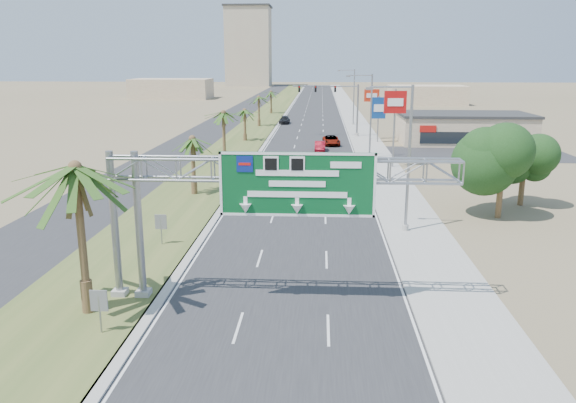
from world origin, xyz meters
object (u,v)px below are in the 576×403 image
(car_left_lane, at_px, (273,193))
(pole_sign_blue, at_px, (379,109))
(store_building, at_px, (464,129))
(car_mid_lane, at_px, (320,146))
(car_right_lane, at_px, (331,141))
(pole_sign_red_near, at_px, (395,106))
(car_far, at_px, (284,120))
(sign_gantry, at_px, (264,181))
(signal_mast, at_px, (344,105))
(palm_near, at_px, (75,169))
(pole_sign_red_far, at_px, (372,99))

(car_left_lane, height_order, pole_sign_blue, pole_sign_blue)
(store_building, distance_m, car_mid_lane, 22.31)
(car_mid_lane, bearing_deg, car_right_lane, 73.91)
(car_left_lane, relative_size, pole_sign_blue, 0.74)
(pole_sign_red_near, bearing_deg, car_mid_lane, 126.02)
(car_far, xyz_separation_m, pole_sign_red_near, (14.79, -43.63, 6.05))
(car_mid_lane, distance_m, car_far, 33.24)
(sign_gantry, height_order, store_building, sign_gantry)
(sign_gantry, relative_size, store_building, 0.93)
(car_right_lane, bearing_deg, car_left_lane, -103.89)
(car_far, bearing_deg, pole_sign_red_near, -70.15)
(signal_mast, height_order, store_building, signal_mast)
(palm_near, relative_size, pole_sign_red_far, 1.09)
(store_building, distance_m, pole_sign_blue, 12.54)
(car_far, bearing_deg, car_left_lane, -86.16)
(car_mid_lane, relative_size, pole_sign_red_far, 0.51)
(car_right_lane, relative_size, pole_sign_red_far, 0.62)
(sign_gantry, distance_m, car_far, 80.21)
(car_right_lane, bearing_deg, car_mid_lane, -110.72)
(store_building, xyz_separation_m, car_right_lane, (-18.93, -3.31, -1.34))
(pole_sign_red_far, bearing_deg, store_building, -11.78)
(car_far, height_order, pole_sign_red_near, pole_sign_red_near)
(store_building, relative_size, car_left_lane, 3.65)
(car_far, distance_m, pole_sign_blue, 28.74)
(pole_sign_red_near, bearing_deg, car_right_lane, 111.49)
(store_building, xyz_separation_m, pole_sign_blue, (-12.23, -0.32, 2.76))
(store_building, relative_size, car_right_lane, 3.77)
(car_left_lane, distance_m, pole_sign_blue, 38.16)
(sign_gantry, distance_m, store_building, 60.77)
(sign_gantry, bearing_deg, car_right_lane, 85.52)
(car_right_lane, bearing_deg, pole_sign_red_near, -73.01)
(palm_near, height_order, pole_sign_blue, palm_near)
(signal_mast, height_order, pole_sign_red_far, signal_mast)
(palm_near, height_order, car_mid_lane, palm_near)
(car_mid_lane, height_order, pole_sign_red_near, pole_sign_red_near)
(car_mid_lane, xyz_separation_m, pole_sign_blue, (8.27, 8.38, 4.12))
(car_mid_lane, bearing_deg, pole_sign_red_near, -53.85)
(store_building, bearing_deg, palm_near, -118.28)
(palm_near, xyz_separation_m, pole_sign_blue, (18.97, 57.68, -2.17))
(store_building, height_order, car_mid_lane, store_building)
(palm_near, height_order, pole_sign_red_far, palm_near)
(palm_near, bearing_deg, car_mid_lane, 77.75)
(palm_near, relative_size, car_right_lane, 1.75)
(signal_mast, height_order, pole_sign_red_near, pole_sign_red_near)
(sign_gantry, relative_size, pole_sign_red_near, 1.95)
(sign_gantry, relative_size, car_right_lane, 3.51)
(signal_mast, bearing_deg, pole_sign_red_near, -80.34)
(car_right_lane, bearing_deg, signal_mast, 72.72)
(pole_sign_blue, bearing_deg, palm_near, -108.21)
(signal_mast, xyz_separation_m, car_left_lane, (-7.55, -42.25, -4.01))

